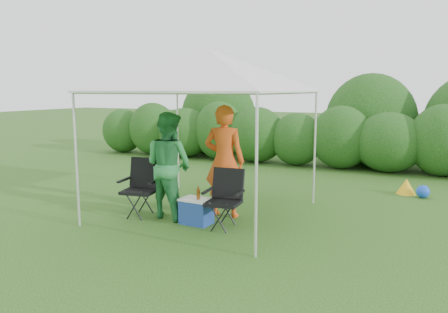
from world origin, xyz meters
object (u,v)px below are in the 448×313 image
at_px(chair_left, 142,183).
at_px(cooler, 196,211).
at_px(canopy, 206,70).
at_px(man, 224,161).
at_px(woman, 169,165).
at_px(chair_right, 225,195).

distance_m(chair_left, cooler, 1.15).
xyz_separation_m(canopy, cooler, (0.12, -0.58, -2.25)).
xyz_separation_m(canopy, man, (0.33, 0.02, -1.51)).
bearing_deg(canopy, woman, -137.58).
relative_size(canopy, chair_left, 3.16).
xyz_separation_m(chair_right, woman, (-1.09, 0.08, 0.37)).
relative_size(canopy, chair_right, 3.37).
bearing_deg(canopy, chair_right, -41.10).
relative_size(canopy, woman, 1.74).
xyz_separation_m(canopy, woman, (-0.49, -0.45, -1.57)).
bearing_deg(chair_right, woman, 170.16).
bearing_deg(man, cooler, 62.19).
bearing_deg(chair_right, man, 111.36).
height_order(chair_right, woman, woman).
xyz_separation_m(chair_left, man, (1.31, 0.55, 0.40)).
relative_size(canopy, man, 1.63).
xyz_separation_m(chair_left, woman, (0.50, 0.09, 0.34)).
height_order(canopy, man, canopy).
distance_m(canopy, woman, 1.70).
bearing_deg(canopy, chair_left, -151.63).
xyz_separation_m(chair_right, chair_left, (-1.59, -0.01, 0.03)).
xyz_separation_m(canopy, chair_left, (-0.99, -0.53, -1.91)).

